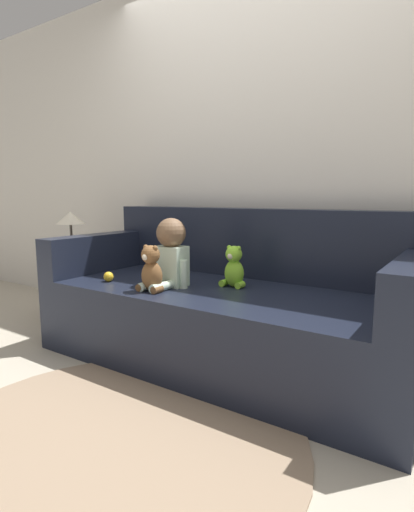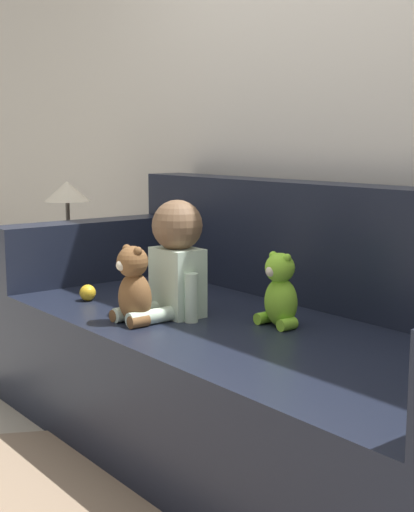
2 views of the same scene
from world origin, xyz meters
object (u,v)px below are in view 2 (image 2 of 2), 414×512
Objects in this scene: couch at (270,362)px; side_table at (68,229)px; person_baby at (175,260)px; teddy_bear_brown at (134,287)px; plush_toy_side at (280,292)px; toy_ball at (88,293)px.

side_table is (-1.42, -0.01, 0.32)m from couch.
couch is 2.52× the size of side_table.
teddy_bear_brown is at bearing -90.73° from person_baby.
teddy_bear_brown is 0.48m from plush_toy_side.
side_table is at bearing 179.99° from plush_toy_side.
toy_ball is (-0.72, -0.31, -0.08)m from plush_toy_side.
person_baby is 0.45m from toy_ball.
couch is 0.76m from toy_ball.
side_table is (-0.75, 0.31, 0.15)m from toy_ball.
side_table is at bearing 170.71° from person_baby.
couch is 35.11× the size of toy_ball.
couch reaches higher than plush_toy_side.
person_baby reaches higher than teddy_bear_brown.
person_baby is at bearing 89.27° from teddy_bear_brown.
side_table reaches higher than toy_ball.
side_table reaches higher than plush_toy_side.
teddy_bear_brown is at bearing -132.77° from plush_toy_side.
couch is at bearing 166.68° from plush_toy_side.
teddy_bear_brown is 0.41m from toy_ball.
side_table reaches higher than person_baby.
person_baby is 6.48× the size of toy_ball.
couch is 1.45m from side_table.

